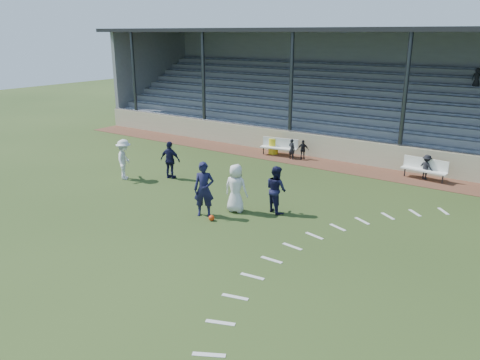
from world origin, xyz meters
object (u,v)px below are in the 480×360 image
bench_left (279,145)px  football (212,218)px  trash_bin (273,146)px  player_navy_lead (204,189)px  bench_right (425,167)px  player_white_lead (236,188)px

bench_left → football: (2.60, -9.28, -0.48)m
bench_left → football: size_ratio=9.87×
trash_bin → bench_left: bearing=-19.7°
bench_left → player_navy_lead: bearing=-86.5°
football → bench_left: bearing=105.7°
bench_right → trash_bin: 8.00m
bench_right → trash_bin: bench_right is taller
player_navy_lead → bench_right: bearing=28.7°
bench_left → player_white_lead: (2.79, -8.04, 0.32)m
bench_right → football: (-4.92, -9.32, -0.48)m
trash_bin → player_navy_lead: (2.55, -9.19, 0.55)m
trash_bin → football: (3.08, -9.45, -0.35)m
bench_left → football: bearing=-83.8°
bench_left → bench_right: 7.52m
bench_left → player_navy_lead: (2.08, -9.02, 0.42)m
bench_left → football: 9.65m
trash_bin → player_white_lead: 8.85m
football → player_navy_lead: 1.07m
trash_bin → player_navy_lead: player_navy_lead is taller
player_navy_lead → trash_bin: bearing=75.3°
bench_left → football: bench_left is taller
bench_left → player_white_lead: 8.52m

